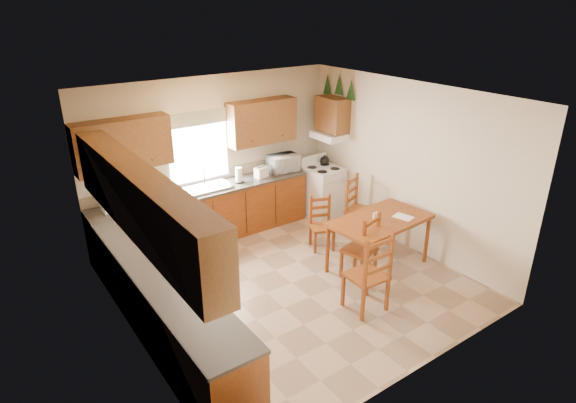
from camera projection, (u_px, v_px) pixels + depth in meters
floor at (292, 283)px, 7.01m from camera, size 4.50×4.50×0.00m
ceiling at (292, 97)px, 5.95m from camera, size 4.50×4.50×0.00m
wall_left at (126, 243)px, 5.28m from camera, size 4.50×4.50×0.00m
wall_right at (406, 166)px, 7.68m from camera, size 4.50×4.50×0.00m
wall_back at (214, 156)px, 8.17m from camera, size 4.50×4.50×0.00m
wall_front at (424, 268)px, 4.79m from camera, size 4.50×4.50×0.00m
lower_cab_back at (206, 216)px, 8.10m from camera, size 3.75×0.60×0.88m
lower_cab_left at (165, 309)px, 5.68m from camera, size 0.60×3.60×0.88m
counter_back at (204, 191)px, 7.92m from camera, size 3.75×0.63×0.04m
counter_left at (161, 276)px, 5.50m from camera, size 0.63×3.60×0.04m
backsplash at (196, 179)px, 8.09m from camera, size 3.75×0.01×0.18m
upper_cab_back_left at (123, 144)px, 7.02m from camera, size 1.41×0.33×0.75m
upper_cab_back_right at (262, 122)px, 8.30m from camera, size 1.25×0.33×0.75m
upper_cab_left at (140, 202)px, 5.06m from camera, size 0.33×3.60×0.75m
upper_cab_stove at (332, 115)px, 8.61m from camera, size 0.33×0.62×0.62m
range_hood at (329, 136)px, 8.73m from camera, size 0.44×0.62×0.12m
window_frame at (198, 148)px, 7.91m from camera, size 1.13×0.02×1.18m
window_pane at (198, 148)px, 7.90m from camera, size 1.05×0.01×1.10m
window_valance at (197, 118)px, 7.69m from camera, size 1.19×0.01×0.24m
sink_basin at (208, 187)px, 7.94m from camera, size 0.75×0.45×0.04m
pine_decal_a at (351, 89)px, 8.25m from camera, size 0.22×0.22×0.36m
pine_decal_b at (339, 84)px, 8.47m from camera, size 0.22×0.22×0.36m
pine_decal_c at (327, 84)px, 8.73m from camera, size 0.22×0.22×0.36m
stove at (323, 192)px, 9.04m from camera, size 0.66×0.68×0.92m
coffeemaker at (108, 201)px, 7.06m from camera, size 0.21×0.24×0.31m
paper_towel at (239, 175)px, 8.16m from camera, size 0.15×0.15×0.27m
toaster at (261, 172)px, 8.42m from camera, size 0.25×0.18×0.18m
microwave at (283, 163)px, 8.70m from camera, size 0.52×0.39×0.30m
dining_table at (378, 243)px, 7.28m from camera, size 1.57×0.97×0.81m
chair_near_left at (367, 271)px, 6.23m from camera, size 0.50×0.48×1.15m
chair_near_right at (359, 246)px, 6.98m from camera, size 0.52×0.50×1.03m
chair_far_left at (322, 224)px, 7.82m from camera, size 0.48×0.47×0.88m
chair_far_right at (360, 206)px, 8.28m from camera, size 0.55×0.54×1.03m
table_paper at (403, 217)px, 7.18m from camera, size 0.27×0.32×0.00m
table_card at (375, 216)px, 7.08m from camera, size 0.08×0.03×0.11m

